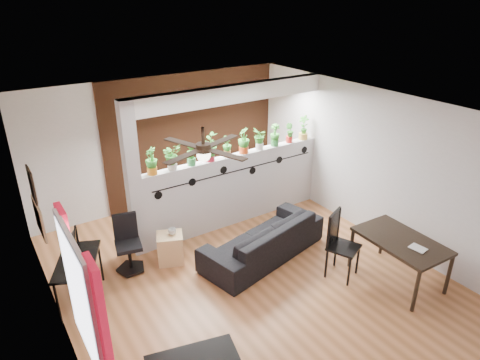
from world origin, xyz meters
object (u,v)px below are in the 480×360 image
object	(u,v)px
potted_plant_1	(172,156)
sofa	(263,239)
potted_plant_6	(260,138)
potted_plant_9	(304,127)
office_chair	(128,247)
potted_plant_0	(151,160)
potted_plant_4	(227,146)
computer_desk	(77,264)
ceiling_fan	(203,151)
potted_plant_2	(191,153)
cube_shelf	(170,248)
potted_plant_8	(290,132)
cup	(172,231)
potted_plant_3	(209,147)
potted_plant_7	(275,134)
folding_chair	(338,239)
dining_table	(401,244)

from	to	relation	value
potted_plant_1	sofa	xyz separation A→B (m)	(0.98, -1.22, -1.27)
potted_plant_6	sofa	size ratio (longest dim) A/B	0.19
potted_plant_9	office_chair	size ratio (longest dim) A/B	0.52
potted_plant_9	potted_plant_0	bearing A→B (deg)	180.00
potted_plant_4	computer_desk	bearing A→B (deg)	-165.50
ceiling_fan	computer_desk	xyz separation A→B (m)	(-1.45, 1.06, -1.69)
potted_plant_1	ceiling_fan	bearing A→B (deg)	-101.65
ceiling_fan	potted_plant_1	xyz separation A→B (m)	(0.37, 1.80, -0.73)
office_chair	potted_plant_6	bearing A→B (deg)	7.64
potted_plant_2	cube_shelf	world-z (taller)	potted_plant_2
potted_plant_6	potted_plant_8	xyz separation A→B (m)	(0.70, 0.00, -0.02)
cup	office_chair	size ratio (longest dim) A/B	0.14
potted_plant_8	cube_shelf	size ratio (longest dim) A/B	0.75
potted_plant_1	office_chair	size ratio (longest dim) A/B	0.48
potted_plant_1	potted_plant_2	xyz separation A→B (m)	(0.35, 0.00, -0.02)
computer_desk	ceiling_fan	bearing A→B (deg)	-36.08
cup	computer_desk	world-z (taller)	computer_desk
potted_plant_3	office_chair	world-z (taller)	potted_plant_3
ceiling_fan	potted_plant_3	world-z (taller)	ceiling_fan
potted_plant_1	sofa	bearing A→B (deg)	-51.18
potted_plant_0	potted_plant_4	xyz separation A→B (m)	(1.40, -0.00, -0.04)
potted_plant_0	potted_plant_1	size ratio (longest dim) A/B	1.02
potted_plant_2	potted_plant_0	bearing A→B (deg)	-180.00
potted_plant_4	computer_desk	size ratio (longest dim) A/B	0.34
potted_plant_0	potted_plant_9	size ratio (longest dim) A/B	0.93
cube_shelf	computer_desk	xyz separation A→B (m)	(-1.45, -0.20, 0.38)
potted_plant_4	potted_plant_6	xyz separation A→B (m)	(0.70, 0.00, 0.02)
potted_plant_4	potted_plant_7	bearing A→B (deg)	0.00
potted_plant_6	cube_shelf	distance (m)	2.56
folding_chair	computer_desk	bearing A→B (deg)	156.66
sofa	dining_table	bearing A→B (deg)	116.39
potted_plant_0	folding_chair	size ratio (longest dim) A/B	0.42
office_chair	potted_plant_4	bearing A→B (deg)	10.21
potted_plant_0	dining_table	xyz separation A→B (m)	(2.64, -2.85, -0.95)
potted_plant_0	office_chair	distance (m)	1.39
ceiling_fan	cube_shelf	size ratio (longest dim) A/B	2.40
potted_plant_8	office_chair	bearing A→B (deg)	-173.90
potted_plant_3	potted_plant_8	distance (m)	1.76
potted_plant_7	computer_desk	xyz separation A→B (m)	(-3.93, -0.74, -0.94)
potted_plant_4	sofa	distance (m)	1.74
potted_plant_8	potted_plant_7	bearing A→B (deg)	180.00
potted_plant_3	dining_table	world-z (taller)	potted_plant_3
potted_plant_7	folding_chair	world-z (taller)	potted_plant_7
ceiling_fan	potted_plant_3	distance (m)	2.21
potted_plant_9	office_chair	xyz separation A→B (m)	(-3.80, -0.37, -1.20)
potted_plant_1	potted_plant_9	distance (m)	2.81
potted_plant_0	office_chair	size ratio (longest dim) A/B	0.49
potted_plant_0	cup	bearing A→B (deg)	-86.73
potted_plant_2	potted_plant_7	distance (m)	1.76
cube_shelf	potted_plant_4	bearing A→B (deg)	43.56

